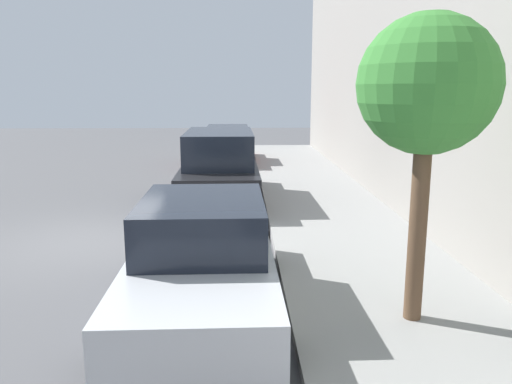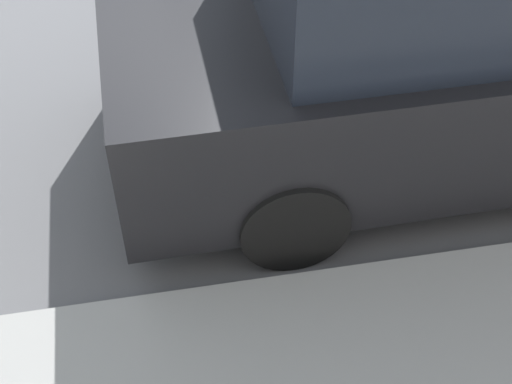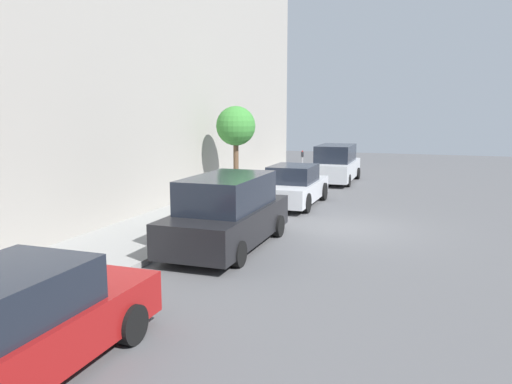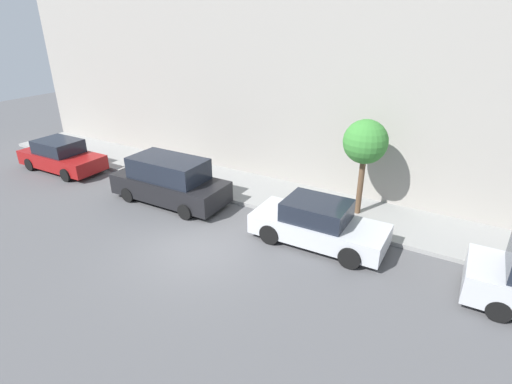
# 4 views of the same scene
# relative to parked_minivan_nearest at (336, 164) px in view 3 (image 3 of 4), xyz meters

# --- Properties ---
(ground_plane) EXTENTS (60.00, 60.00, 0.00)m
(ground_plane) POSITION_rel_parked_minivan_nearest_xyz_m (-2.13, 10.26, -0.92)
(ground_plane) COLOR #515154
(sidewalk) EXTENTS (2.97, 32.00, 0.15)m
(sidewalk) POSITION_rel_parked_minivan_nearest_xyz_m (2.85, 10.26, -0.85)
(sidewalk) COLOR gray
(sidewalk) RESTS_ON ground_plane
(building_facade) EXTENTS (2.00, 32.00, 10.99)m
(building_facade) POSITION_rel_parked_minivan_nearest_xyz_m (5.33, 10.26, 4.57)
(building_facade) COLOR gray
(building_facade) RESTS_ON ground_plane
(parked_minivan_nearest) EXTENTS (2.03, 4.95, 1.90)m
(parked_minivan_nearest) POSITION_rel_parked_minivan_nearest_xyz_m (0.00, 0.00, 0.00)
(parked_minivan_nearest) COLOR #B7BABF
(parked_minivan_nearest) RESTS_ON ground_plane
(parked_sedan_second) EXTENTS (1.92, 4.53, 1.54)m
(parked_sedan_second) POSITION_rel_parked_minivan_nearest_xyz_m (0.26, 6.95, -0.20)
(parked_sedan_second) COLOR #B7BABF
(parked_sedan_second) RESTS_ON ground_plane
(parked_minivan_third) EXTENTS (2.02, 4.93, 1.90)m
(parked_minivan_third) POSITION_rel_parked_minivan_nearest_xyz_m (0.22, 13.44, -0.00)
(parked_minivan_third) COLOR black
(parked_minivan_third) RESTS_ON ground_plane
(parked_sedan_fourth) EXTENTS (1.92, 4.53, 1.54)m
(parked_sedan_fourth) POSITION_rel_parked_minivan_nearest_xyz_m (0.25, 20.53, -0.20)
(parked_sedan_fourth) COLOR maroon
(parked_sedan_fourth) RESTS_ON ground_plane
(parking_meter_near) EXTENTS (0.11, 0.15, 1.39)m
(parking_meter_near) POSITION_rel_parked_minivan_nearest_xyz_m (1.82, -0.25, 0.08)
(parking_meter_near) COLOR #ADADB2
(parking_meter_near) RESTS_ON sidewalk
(street_tree) EXTENTS (1.60, 1.60, 3.64)m
(street_tree) POSITION_rel_parked_minivan_nearest_xyz_m (2.88, 6.37, 2.02)
(street_tree) COLOR brown
(street_tree) RESTS_ON sidewalk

